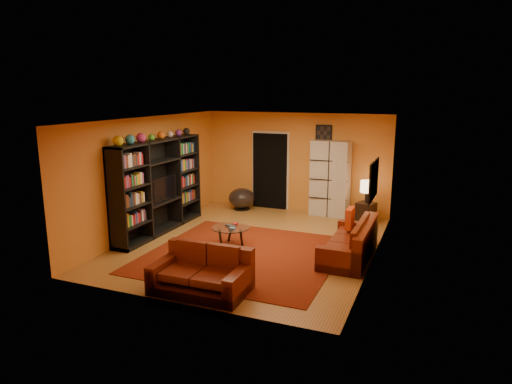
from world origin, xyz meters
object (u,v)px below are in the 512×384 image
at_px(storage_cabinet, 330,179).
at_px(sofa, 353,243).
at_px(loveseat, 203,273).
at_px(tv, 159,189).
at_px(side_table, 366,213).
at_px(table_lamp, 367,187).
at_px(entertainment_unit, 159,186).
at_px(coffee_table, 231,229).
at_px(bowl_chair, 242,198).

bearing_deg(storage_cabinet, sofa, -62.98).
bearing_deg(loveseat, sofa, -41.01).
xyz_separation_m(tv, sofa, (4.36, -0.01, -0.72)).
distance_m(side_table, table_lamp, 0.64).
distance_m(entertainment_unit, side_table, 4.99).
height_order(tv, side_table, tv).
bearing_deg(sofa, table_lamp, 93.91).
height_order(tv, storage_cabinet, storage_cabinet).
bearing_deg(table_lamp, loveseat, -110.51).
xyz_separation_m(loveseat, coffee_table, (-0.50, 2.10, 0.07)).
bearing_deg(table_lamp, side_table, 0.00).
distance_m(storage_cabinet, table_lamp, 1.04).
relative_size(entertainment_unit, coffee_table, 3.78).
bearing_deg(bowl_chair, tv, -109.10).
height_order(loveseat, bowl_chair, loveseat).
distance_m(tv, storage_cabinet, 4.30).
height_order(entertainment_unit, storage_cabinet, entertainment_unit).
xyz_separation_m(sofa, side_table, (-0.15, 2.54, -0.04)).
xyz_separation_m(coffee_table, bowl_chair, (-0.99, 2.81, -0.05)).
bearing_deg(side_table, entertainment_unit, -149.78).
height_order(sofa, coffee_table, sofa).
relative_size(sofa, table_lamp, 3.69).
relative_size(loveseat, coffee_table, 1.92).
bearing_deg(loveseat, table_lamp, -21.42).
bearing_deg(sofa, coffee_table, -173.71).
bearing_deg(table_lamp, storage_cabinet, 161.79).
distance_m(tv, bowl_chair, 2.79).
bearing_deg(sofa, tv, -179.68).
xyz_separation_m(bowl_chair, side_table, (3.32, -0.02, -0.06)).
distance_m(entertainment_unit, storage_cabinet, 4.31).
bearing_deg(entertainment_unit, loveseat, -44.92).
height_order(entertainment_unit, side_table, entertainment_unit).
relative_size(sofa, coffee_table, 2.51).
bearing_deg(sofa, side_table, 93.91).
bearing_deg(loveseat, bowl_chair, 15.95).
distance_m(sofa, coffee_table, 2.50).
distance_m(tv, table_lamp, 4.91).
bearing_deg(tv, storage_cabinet, -48.50).
height_order(loveseat, table_lamp, table_lamp).
bearing_deg(coffee_table, loveseat, -76.70).
xyz_separation_m(entertainment_unit, storage_cabinet, (3.27, 2.80, -0.08)).
bearing_deg(tv, loveseat, -134.91).
relative_size(tv, side_table, 1.98).
xyz_separation_m(loveseat, bowl_chair, (-1.49, 4.92, 0.02)).
height_order(tv, table_lamp, tv).
height_order(storage_cabinet, side_table, storage_cabinet).
xyz_separation_m(sofa, bowl_chair, (-3.47, 2.56, 0.02)).
bearing_deg(sofa, storage_cabinet, 112.09).
bearing_deg(coffee_table, table_lamp, 50.18).
relative_size(storage_cabinet, bowl_chair, 2.72).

